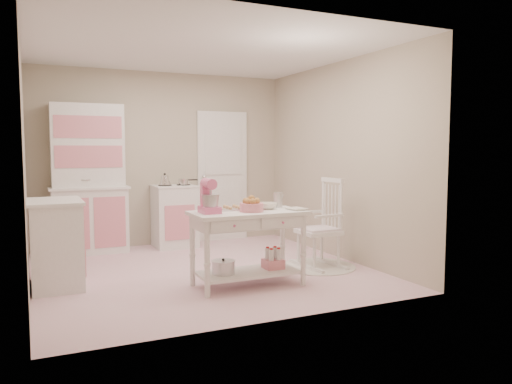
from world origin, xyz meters
The scene contains 14 objects.
room_shell centered at (0.00, 0.00, 1.65)m, with size 3.84×3.84×2.62m.
door centered at (0.95, 1.87, 1.02)m, with size 0.82×0.05×2.04m, color white.
hutch centered at (-1.11, 1.66, 1.04)m, with size 1.06×0.50×2.08m, color white.
stove centered at (0.09, 1.61, 0.46)m, with size 0.62×0.57×0.92m, color white.
base_cabinet centered at (-1.63, 0.03, 0.46)m, with size 0.54×0.84×0.92m, color white.
lace_rug centered at (1.35, -0.40, 0.01)m, with size 0.92×0.92×0.01m, color white.
rocking_chair centered at (1.35, -0.40, 0.55)m, with size 0.48×0.72×1.10m, color white.
work_table centered at (0.23, -0.80, 0.40)m, with size 1.20×0.60×0.80m, color white.
stand_mixer centered at (-0.19, -0.78, 0.97)m, with size 0.20×0.28×0.34m, color pink.
cookie_tray centered at (0.08, -0.62, 0.81)m, with size 0.34×0.24×0.02m, color silver.
bread_basket centered at (0.25, -0.85, 0.85)m, with size 0.25×0.25×0.09m, color pink.
mixing_bowl centered at (0.49, -0.72, 0.83)m, with size 0.22×0.22×0.07m, color white.
metal_pitcher centered at (0.67, -0.64, 0.89)m, with size 0.10×0.10×0.17m, color silver.
recipe_book centered at (0.68, -0.92, 0.81)m, with size 0.16×0.22×0.02m, color white.
Camera 1 is at (-1.87, -5.58, 1.46)m, focal length 35.00 mm.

